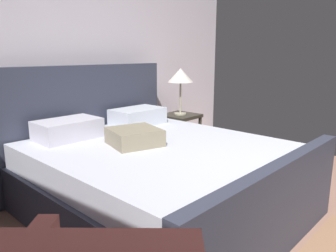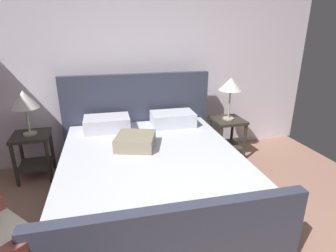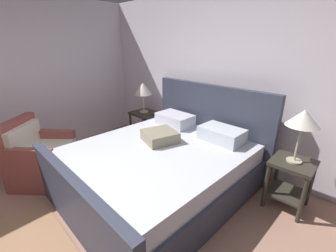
{
  "view_description": "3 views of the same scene",
  "coord_description": "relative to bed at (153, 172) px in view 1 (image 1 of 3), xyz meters",
  "views": [
    {
      "loc": [
        -2.22,
        -0.48,
        1.39
      ],
      "look_at": [
        -0.22,
        1.23,
        0.8
      ],
      "focal_mm": 34.87,
      "sensor_mm": 36.0,
      "label": 1
    },
    {
      "loc": [
        -0.73,
        -1.2,
        1.85
      ],
      "look_at": [
        0.01,
        1.46,
        0.84
      ],
      "focal_mm": 28.97,
      "sensor_mm": 36.0,
      "label": 2
    },
    {
      "loc": [
        1.55,
        -0.39,
        1.85
      ],
      "look_at": [
        -0.04,
        1.33,
        0.96
      ],
      "focal_mm": 23.65,
      "sensor_mm": 36.0,
      "label": 3
    }
  ],
  "objects": [
    {
      "name": "table_lamp_right",
      "position": [
        1.33,
        0.75,
        0.75
      ],
      "size": [
        0.33,
        0.33,
        0.6
      ],
      "color": "#B7B293",
      "rests_on": "nightstand_right"
    },
    {
      "name": "nightstand_right",
      "position": [
        1.33,
        0.75,
        0.05
      ],
      "size": [
        0.44,
        0.44,
        0.6
      ],
      "color": "#322F25",
      "rests_on": "ground"
    },
    {
      "name": "wall_back",
      "position": [
        0.22,
        1.27,
        0.94
      ],
      "size": [
        5.26,
        0.12,
        2.58
      ],
      "primitive_type": "cube",
      "color": "white",
      "rests_on": "ground"
    },
    {
      "name": "bed",
      "position": [
        0.0,
        0.0,
        0.0
      ],
      "size": [
        2.12,
        2.34,
        1.27
      ],
      "color": "#35394B",
      "rests_on": "ground"
    }
  ]
}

